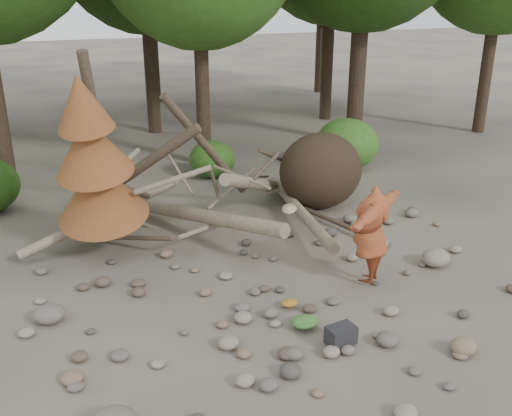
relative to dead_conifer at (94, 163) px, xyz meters
name	(u,v)px	position (x,y,z in m)	size (l,w,h in m)	color
ground	(305,304)	(3.12, -3.37, -2.11)	(120.00, 120.00, 0.00)	#514C44
deadfall_pile	(302,175)	(5.13, 0.87, -1.16)	(8.55, 5.24, 3.30)	#332619
dead_conifer	(94,163)	(0.00, 0.00, 0.00)	(2.06, 2.16, 4.35)	#4C3F30
bush_mid	(212,159)	(3.92, 4.43, -1.55)	(1.40, 1.40, 1.12)	#305E1B
bush_right	(347,144)	(8.12, 3.63, -1.31)	(2.00, 2.00, 1.60)	#3B6F22
frisbee_thrower	(371,234)	(4.57, -3.14, -1.06)	(2.86, 1.93, 1.94)	brown
backpack	(341,338)	(3.03, -4.76, -1.96)	(0.46, 0.31, 0.31)	black
cloth_green	(305,324)	(2.74, -4.09, -2.02)	(0.47, 0.39, 0.18)	#386B2A
cloth_orange	(289,305)	(2.78, -3.39, -2.06)	(0.30, 0.25, 0.11)	#A6661C
boulder_front_right	(463,346)	(4.73, -5.67, -1.98)	(0.43, 0.39, 0.26)	#806850
boulder_mid_right	(436,258)	(6.32, -3.02, -1.93)	(0.60, 0.54, 0.36)	gray
boulder_mid_left	(49,314)	(-1.25, -2.23, -1.95)	(0.54, 0.49, 0.32)	#676057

